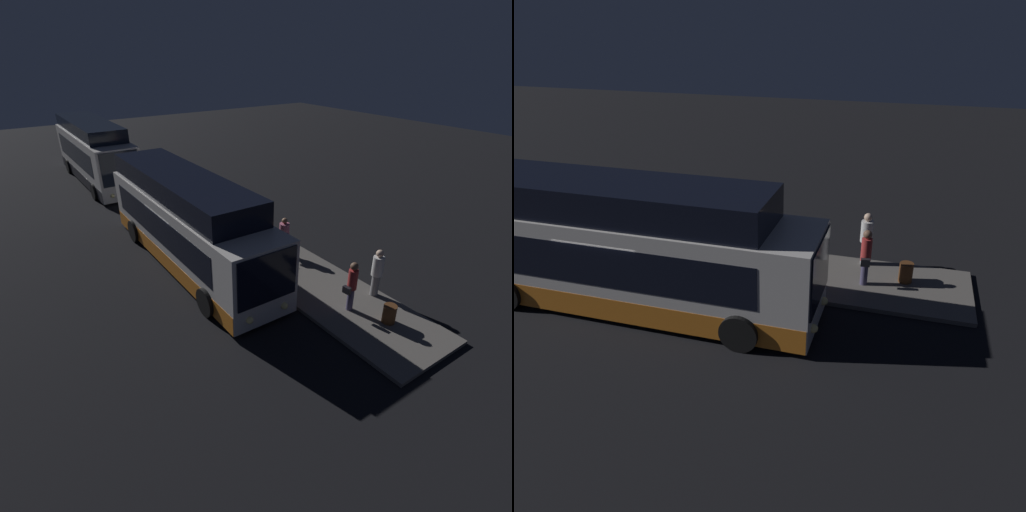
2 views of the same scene
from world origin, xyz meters
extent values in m
plane|color=black|center=(0.00, 0.00, 0.00)|extent=(80.00, 80.00, 0.00)
cube|color=#605B56|center=(0.00, 3.21, 0.07)|extent=(20.00, 3.21, 0.14)
cube|color=silver|center=(0.20, 0.11, 1.53)|extent=(11.13, 2.54, 2.70)
cube|color=orange|center=(0.20, 0.11, 0.53)|extent=(11.08, 2.56, 0.70)
cube|color=black|center=(-0.08, 0.11, 1.85)|extent=(9.13, 2.57, 1.19)
cube|color=black|center=(5.78, 0.11, 1.92)|extent=(0.06, 2.23, 1.73)
sphere|color=#F9E58C|center=(5.80, 0.80, 0.63)|extent=(0.24, 0.24, 0.24)
sphere|color=#F9E58C|center=(5.80, -0.59, 0.63)|extent=(0.24, 0.24, 0.24)
cylinder|color=black|center=(3.98, 1.37, 0.52)|extent=(1.04, 0.30, 1.04)
cylinder|color=black|center=(3.98, -1.16, 0.52)|extent=(1.04, 0.30, 1.04)
cylinder|color=black|center=(-3.25, 1.37, 0.52)|extent=(1.04, 0.30, 1.04)
cylinder|color=black|center=(-3.25, -1.16, 0.52)|extent=(1.04, 0.30, 1.04)
cube|color=black|center=(-0.25, 0.11, 3.35)|extent=(9.46, 2.33, 0.93)
cube|color=silver|center=(-14.05, 0.11, 1.67)|extent=(10.84, 2.48, 3.01)
cube|color=black|center=(-14.05, 0.11, 0.52)|extent=(10.79, 2.50, 0.70)
cube|color=black|center=(-14.32, 0.11, 2.04)|extent=(8.89, 2.51, 1.33)
cube|color=black|center=(-8.61, 0.11, 2.12)|extent=(0.06, 2.19, 1.93)
sphere|color=#F9E58C|center=(-8.59, 0.79, 0.62)|extent=(0.24, 0.24, 0.24)
sphere|color=#F9E58C|center=(-8.59, -0.58, 0.62)|extent=(0.24, 0.24, 0.24)
cylinder|color=black|center=(-10.37, 1.35, 0.48)|extent=(0.96, 0.30, 0.96)
cylinder|color=black|center=(-10.37, -1.14, 0.48)|extent=(0.96, 0.30, 0.96)
cylinder|color=black|center=(-17.41, 1.35, 0.48)|extent=(0.96, 0.30, 0.96)
cylinder|color=black|center=(-17.41, -1.14, 0.48)|extent=(0.96, 0.30, 0.96)
cube|color=black|center=(-14.49, 0.11, 3.59)|extent=(9.22, 2.29, 0.82)
cylinder|color=gray|center=(6.54, 4.44, 0.56)|extent=(0.38, 0.38, 0.84)
cylinder|color=silver|center=(6.54, 4.44, 1.34)|extent=(0.54, 0.54, 0.73)
sphere|color=beige|center=(6.54, 4.44, 1.85)|extent=(0.27, 0.27, 0.27)
cylinder|color=#4C476B|center=(6.68, 3.01, 0.56)|extent=(0.25, 0.25, 0.84)
cylinder|color=#BF3333|center=(6.68, 3.01, 1.35)|extent=(0.35, 0.35, 0.73)
sphere|color=brown|center=(6.68, 3.01, 1.85)|extent=(0.27, 0.27, 0.27)
cube|color=black|center=(6.70, 2.74, 1.03)|extent=(0.29, 0.17, 0.24)
cylinder|color=#6B604C|center=(2.03, 3.72, 0.52)|extent=(0.43, 0.43, 0.77)
cylinder|color=#CC6B8C|center=(2.03, 3.72, 1.25)|extent=(0.61, 0.61, 0.67)
sphere|color=#9E7051|center=(2.03, 3.72, 1.71)|extent=(0.25, 0.25, 0.25)
cube|color=#598C59|center=(2.27, 3.51, 0.96)|extent=(0.29, 0.30, 0.24)
cube|color=#334C7F|center=(2.33, 3.15, 0.42)|extent=(0.33, 0.21, 0.56)
cylinder|color=black|center=(2.33, 3.15, 0.82)|extent=(0.02, 0.02, 0.24)
cylinder|color=#4C4C51|center=(-2.02, 2.28, 1.30)|extent=(0.10, 0.10, 2.33)
cube|color=beige|center=(-2.02, 2.28, 2.21)|extent=(0.04, 0.63, 0.42)
cylinder|color=#593319|center=(7.94, 3.54, 0.46)|extent=(0.44, 0.44, 0.65)
camera|label=1|loc=(14.34, -6.20, 8.30)|focal=28.00mm
camera|label=2|loc=(7.72, -11.11, 7.91)|focal=35.00mm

